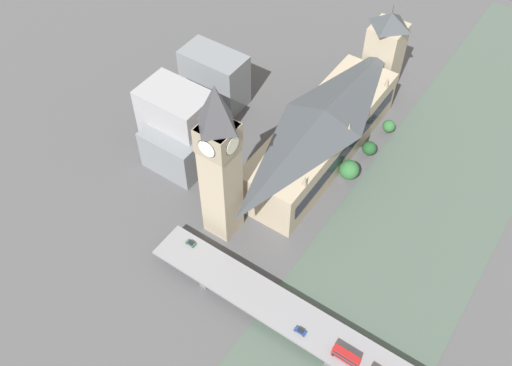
{
  "coord_description": "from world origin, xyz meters",
  "views": [
    {
      "loc": [
        -62.7,
        159.34,
        195.09
      ],
      "look_at": [
        21.48,
        37.02,
        20.17
      ],
      "focal_mm": 40.0,
      "sensor_mm": 36.0,
      "label": 1
    }
  ],
  "objects_px": {
    "parliament_hall": "(322,134)",
    "road_bridge": "(338,346)",
    "car_northbound_lead": "(300,331)",
    "car_northbound_mid": "(191,243)",
    "clock_tower": "(219,161)",
    "victoria_tower": "(384,52)",
    "double_decker_bus_lead": "(346,356)"
  },
  "relations": [
    {
      "from": "victoria_tower",
      "to": "car_northbound_lead",
      "type": "relative_size",
      "value": 10.77
    },
    {
      "from": "clock_tower",
      "to": "parliament_hall",
      "type": "bearing_deg",
      "value": -102.05
    },
    {
      "from": "double_decker_bus_lead",
      "to": "car_northbound_mid",
      "type": "distance_m",
      "value": 74.12
    },
    {
      "from": "victoria_tower",
      "to": "road_bridge",
      "type": "xyz_separation_m",
      "value": [
        -54.29,
        139.97,
        -16.99
      ]
    },
    {
      "from": "parliament_hall",
      "to": "clock_tower",
      "type": "relative_size",
      "value": 1.26
    },
    {
      "from": "clock_tower",
      "to": "car_northbound_lead",
      "type": "height_order",
      "value": "clock_tower"
    },
    {
      "from": "road_bridge",
      "to": "car_northbound_mid",
      "type": "distance_m",
      "value": 69.28
    },
    {
      "from": "clock_tower",
      "to": "car_northbound_lead",
      "type": "xyz_separation_m",
      "value": [
        -53.15,
        25.62,
        -33.62
      ]
    },
    {
      "from": "parliament_hall",
      "to": "double_decker_bus_lead",
      "type": "bearing_deg",
      "value": 125.12
    },
    {
      "from": "victoria_tower",
      "to": "car_northbound_mid",
      "type": "xyz_separation_m",
      "value": [
        14.88,
        136.37,
        -15.12
      ]
    },
    {
      "from": "car_northbound_lead",
      "to": "car_northbound_mid",
      "type": "relative_size",
      "value": 1.1
    },
    {
      "from": "double_decker_bus_lead",
      "to": "car_northbound_mid",
      "type": "bearing_deg",
      "value": -5.6
    },
    {
      "from": "road_bridge",
      "to": "car_northbound_mid",
      "type": "relative_size",
      "value": 39.1
    },
    {
      "from": "clock_tower",
      "to": "road_bridge",
      "type": "relative_size",
      "value": 0.48
    },
    {
      "from": "clock_tower",
      "to": "car_northbound_mid",
      "type": "relative_size",
      "value": 18.74
    },
    {
      "from": "victoria_tower",
      "to": "road_bridge",
      "type": "relative_size",
      "value": 0.3
    },
    {
      "from": "parliament_hall",
      "to": "road_bridge",
      "type": "distance_m",
      "value": 97.06
    },
    {
      "from": "victoria_tower",
      "to": "double_decker_bus_lead",
      "type": "bearing_deg",
      "value": 112.29
    },
    {
      "from": "clock_tower",
      "to": "car_northbound_mid",
      "type": "distance_m",
      "value": 38.36
    },
    {
      "from": "car_northbound_lead",
      "to": "car_northbound_mid",
      "type": "height_order",
      "value": "car_northbound_mid"
    },
    {
      "from": "car_northbound_mid",
      "to": "clock_tower",
      "type": "bearing_deg",
      "value": -97.89
    },
    {
      "from": "clock_tower",
      "to": "double_decker_bus_lead",
      "type": "distance_m",
      "value": 81.97
    },
    {
      "from": "victoria_tower",
      "to": "road_bridge",
      "type": "bearing_deg",
      "value": 111.2
    },
    {
      "from": "clock_tower",
      "to": "double_decker_bus_lead",
      "type": "relative_size",
      "value": 7.47
    },
    {
      "from": "parliament_hall",
      "to": "double_decker_bus_lead",
      "type": "height_order",
      "value": "parliament_hall"
    },
    {
      "from": "victoria_tower",
      "to": "double_decker_bus_lead",
      "type": "distance_m",
      "value": 155.75
    },
    {
      "from": "victoria_tower",
      "to": "car_northbound_lead",
      "type": "height_order",
      "value": "victoria_tower"
    },
    {
      "from": "clock_tower",
      "to": "road_bridge",
      "type": "xyz_separation_m",
      "value": [
        -66.62,
        21.93,
        -35.47
      ]
    },
    {
      "from": "road_bridge",
      "to": "clock_tower",
      "type": "bearing_deg",
      "value": -18.22
    },
    {
      "from": "double_decker_bus_lead",
      "to": "car_northbound_mid",
      "type": "xyz_separation_m",
      "value": [
        73.74,
        -7.23,
        -2.03
      ]
    },
    {
      "from": "victoria_tower",
      "to": "double_decker_bus_lead",
      "type": "height_order",
      "value": "victoria_tower"
    },
    {
      "from": "car_northbound_lead",
      "to": "car_northbound_mid",
      "type": "xyz_separation_m",
      "value": [
        55.69,
        -7.28,
        0.02
      ]
    }
  ]
}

